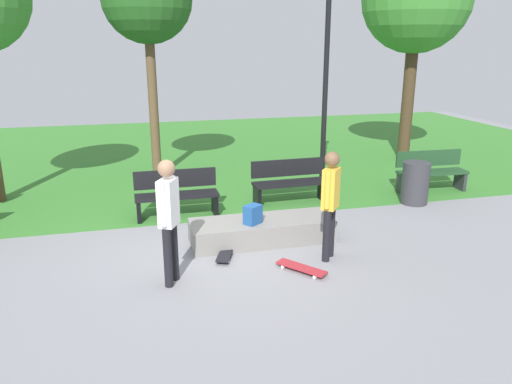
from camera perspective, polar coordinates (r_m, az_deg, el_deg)
The scene contains 13 objects.
ground_plane at distance 8.24m, azimuth -5.10°, elevation -6.60°, with size 28.00×28.00×0.00m, color gray.
grass_lawn at distance 15.53m, azimuth -9.76°, elevation 4.51°, with size 26.60×12.66×0.01m, color #387A2D.
concrete_ledge at distance 8.45m, azimuth 0.66°, elevation -4.48°, with size 2.43×0.83×0.39m, color gray.
backpack_on_ledge at distance 8.16m, azimuth -0.38°, elevation -2.62°, with size 0.28×0.20×0.32m, color #1E4C8C.
skater_performing_trick at distance 6.82m, azimuth -10.09°, elevation -2.34°, with size 0.33×0.39×1.80m.
skater_watching at distance 7.60m, azimuth 8.62°, elevation -0.62°, with size 0.36×0.37×1.73m.
skateboard_by_ledge at distance 7.96m, azimuth -3.48°, elevation -6.92°, with size 0.47×0.82×0.08m.
skateboard_spare at distance 7.45m, azimuth 5.28°, elevation -8.73°, with size 0.65×0.75×0.08m.
park_bench_near_path at distance 9.68m, azimuth -9.20°, elevation -0.10°, with size 1.60×0.47×0.91m.
park_bench_by_oak at distance 11.95m, azimuth 19.60°, elevation 2.39°, with size 1.62×0.54×0.91m.
park_bench_far_right at distance 10.42m, azimuth 3.91°, elevation 1.31°, with size 1.61×0.51×0.91m.
lamp_post at distance 11.56m, azimuth 8.18°, elevation 15.26°, with size 0.28×0.28×5.00m.
trash_bin at distance 10.89m, azimuth 17.98°, elevation 1.00°, with size 0.56×0.56×0.89m, color #333338.
Camera 1 is at (-1.16, -7.47, 3.28)m, focal length 34.52 mm.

